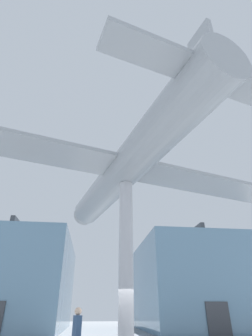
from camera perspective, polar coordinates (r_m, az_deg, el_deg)
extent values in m
cube|color=#60849E|center=(30.30, -21.59, -22.37)|extent=(9.00, 15.73, 8.07)
cube|color=#383A3F|center=(30.93, -20.13, -14.45)|extent=(0.36, 14.95, 0.60)
cube|color=#60849E|center=(31.08, 12.06, -23.70)|extent=(9.00, 15.73, 8.07)
cube|color=#383A3F|center=(31.69, 11.25, -15.90)|extent=(0.36, 14.95, 0.60)
cube|color=#383A3F|center=(23.60, 19.51, -28.55)|extent=(1.80, 0.12, 2.30)
cylinder|color=#B7B7BC|center=(12.00, 0.00, -19.44)|extent=(0.63, 0.63, 7.28)
cylinder|color=#93999E|center=(13.48, 0.00, 0.00)|extent=(5.83, 14.73, 1.80)
cube|color=#93999E|center=(13.48, 0.00, 0.00)|extent=(21.62, 8.18, 0.18)
cube|color=#93999E|center=(9.16, 17.21, 18.95)|extent=(7.00, 2.90, 0.18)
cube|color=#93999E|center=(9.94, 16.28, 23.14)|extent=(0.48, 1.11, 2.04)
cone|color=#93999E|center=(20.37, -8.86, -9.73)|extent=(1.73, 1.30, 1.53)
sphere|color=black|center=(20.96, -9.33, -10.23)|extent=(0.44, 0.44, 0.44)
cube|color=navy|center=(11.75, -10.61, -30.66)|extent=(0.36, 0.45, 0.68)
sphere|color=beige|center=(11.74, -10.37, -28.33)|extent=(0.28, 0.28, 0.28)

